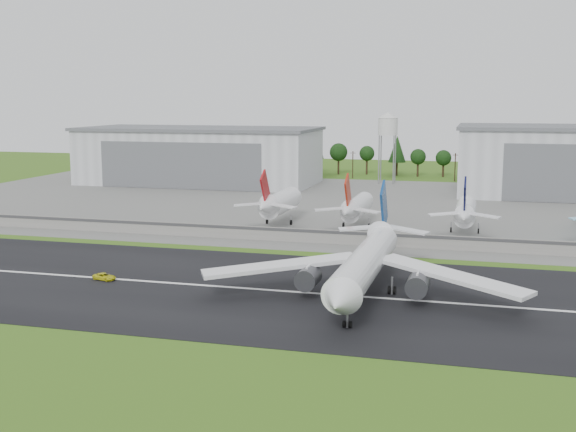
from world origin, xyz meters
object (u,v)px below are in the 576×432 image
(parked_jet_red_a, at_px, (278,203))
(parked_jet_red_b, at_px, (355,207))
(ground_vehicle, at_px, (105,277))
(main_airliner, at_px, (365,271))
(parked_jet_navy, at_px, (465,212))

(parked_jet_red_a, height_order, parked_jet_red_b, parked_jet_red_a)
(ground_vehicle, bearing_deg, main_airliner, -75.78)
(main_airliner, relative_size, parked_jet_red_b, 1.89)
(main_airliner, relative_size, parked_jet_navy, 1.89)
(main_airliner, height_order, parked_jet_red_b, main_airliner)
(main_airliner, distance_m, ground_vehicle, 50.93)
(ground_vehicle, xyz_separation_m, parked_jet_navy, (66.25, 67.71, 5.18))
(main_airliner, relative_size, parked_jet_red_a, 1.89)
(main_airliner, xyz_separation_m, ground_vehicle, (-50.76, -0.75, -4.13))
(parked_jet_red_a, height_order, parked_jet_navy, parked_jet_red_a)
(main_airliner, bearing_deg, parked_jet_red_a, -61.70)
(parked_jet_red_a, distance_m, parked_jet_red_b, 21.85)
(main_airliner, bearing_deg, parked_jet_red_b, -78.14)
(parked_jet_navy, bearing_deg, parked_jet_red_b, 179.99)
(ground_vehicle, height_order, parked_jet_red_b, parked_jet_red_b)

